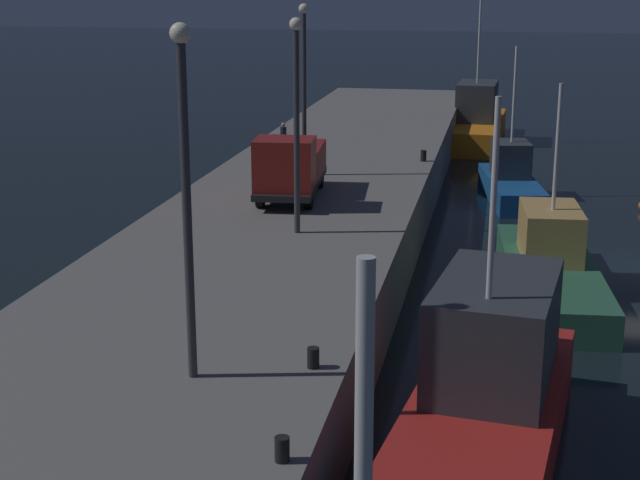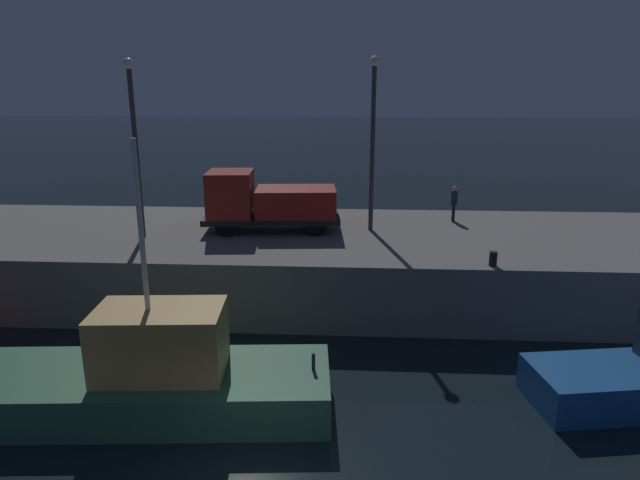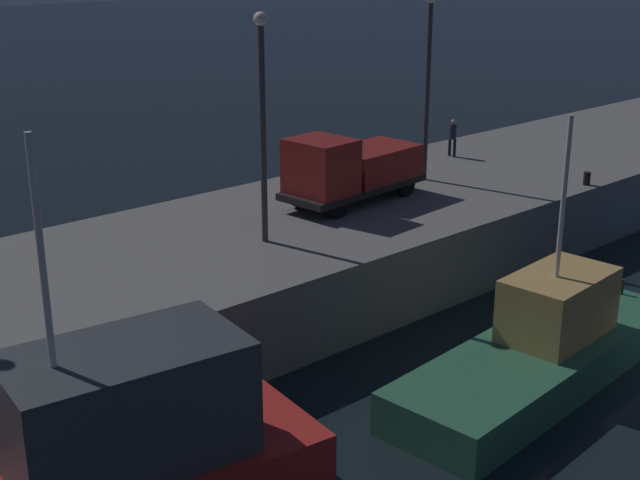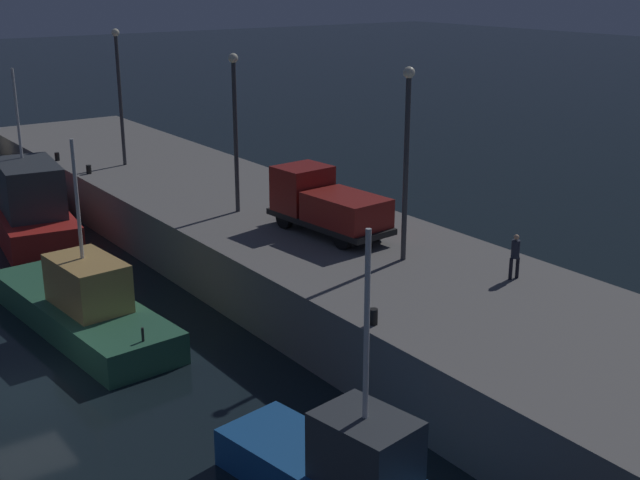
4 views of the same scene
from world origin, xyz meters
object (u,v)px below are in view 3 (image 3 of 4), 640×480
object	(u,v)px
fishing_boat_white	(543,348)
lamp_post_east	(262,110)
dockworker	(453,136)
bollard_central	(587,178)
fishing_trawler_red	(83,479)
utility_truck	(350,169)
lamp_post_central	(428,72)

from	to	relation	value
fishing_boat_white	lamp_post_east	world-z (taller)	lamp_post_east
dockworker	fishing_boat_white	bearing A→B (deg)	-130.49
fishing_boat_white	bollard_central	world-z (taller)	fishing_boat_white
fishing_trawler_red	fishing_boat_white	xyz separation A→B (m)	(13.14, -2.01, -0.59)
utility_truck	bollard_central	xyz separation A→B (m)	(8.79, -4.50, -1.03)
bollard_central	utility_truck	bearing A→B (deg)	152.90
fishing_trawler_red	bollard_central	distance (m)	24.29
lamp_post_east	lamp_post_central	size ratio (longest dim) A/B	0.98
dockworker	bollard_central	distance (m)	6.81
utility_truck	bollard_central	distance (m)	9.93
fishing_trawler_red	lamp_post_central	size ratio (longest dim) A/B	1.58
dockworker	utility_truck	bearing A→B (deg)	-165.12
bollard_central	lamp_post_central	bearing A→B (deg)	130.68
lamp_post_central	bollard_central	xyz separation A→B (m)	(4.21, -4.90, -4.10)
dockworker	bollard_central	bearing A→B (deg)	-87.86
dockworker	lamp_post_central	bearing A→B (deg)	-154.74
utility_truck	dockworker	world-z (taller)	utility_truck
lamp_post_central	fishing_trawler_red	bearing A→B (deg)	-156.68
fishing_boat_white	lamp_post_central	distance (m)	13.83
fishing_boat_white	fishing_trawler_red	bearing A→B (deg)	171.32
lamp_post_central	fishing_boat_white	bearing A→B (deg)	-122.18
fishing_boat_white	lamp_post_east	bearing A→B (deg)	109.25
lamp_post_central	utility_truck	distance (m)	5.53
fishing_trawler_red	lamp_post_central	world-z (taller)	lamp_post_central
lamp_post_central	bollard_central	size ratio (longest dim) A/B	14.11
lamp_post_central	bollard_central	world-z (taller)	lamp_post_central
utility_truck	lamp_post_central	bearing A→B (deg)	5.00
dockworker	bollard_central	size ratio (longest dim) A/B	3.22
fishing_trawler_red	dockworker	world-z (taller)	fishing_trawler_red
lamp_post_east	utility_truck	bearing A→B (deg)	15.11
fishing_trawler_red	fishing_boat_white	distance (m)	13.31
fishing_trawler_red	utility_truck	xyz separation A→B (m)	(15.19, 8.12, 2.38)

